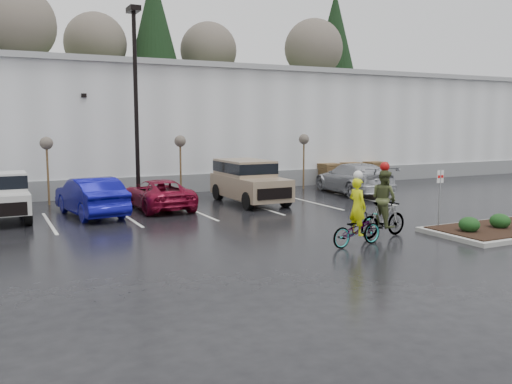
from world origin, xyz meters
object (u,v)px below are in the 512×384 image
cyclist_hivis (357,223)px  cyclist_olive (384,210)px  pallet_stack_a (330,174)px  fire_lane_sign (440,192)px  suv_tan (250,182)px  car_far_silver (353,178)px  sapling_east (304,142)px  pallet_stack_b (352,173)px  sapling_mid (180,144)px  lamppost (135,84)px  car_red (158,194)px  sapling_west (47,147)px  pickup_white (0,195)px  pallet_stack_c (374,172)px  car_blue (91,196)px

cyclist_hivis → cyclist_olive: size_ratio=0.93×
pallet_stack_a → fire_lane_sign: (-4.70, -13.80, 0.73)m
suv_tan → car_far_silver: bearing=5.4°
cyclist_olive → sapling_east: bearing=-26.9°
suv_tan → pallet_stack_b: bearing=26.4°
sapling_mid → lamppost: bearing=-158.2°
car_red → sapling_east: bearing=-161.5°
sapling_west → pallet_stack_a: bearing=3.5°
sapling_west → pallet_stack_b: (18.20, 1.00, -2.05)m
pickup_white → car_red: size_ratio=1.08×
sapling_east → cyclist_hivis: (-6.28, -13.44, -2.00)m
pallet_stack_a → fire_lane_sign: size_ratio=0.61×
pallet_stack_c → sapling_mid: bearing=-175.8°
car_blue → pallet_stack_c: bearing=-173.2°
pickup_white → sapling_east: bearing=11.4°
pallet_stack_c → car_far_silver: bearing=-139.2°
pallet_stack_a → car_far_silver: (-1.23, -4.08, 0.17)m
lamppost → fire_lane_sign: size_ratio=4.19×
pallet_stack_b → cyclist_hivis: bearing=-126.0°
pallet_stack_a → pallet_stack_c: bearing=0.0°
car_red → car_far_silver: car_far_silver is taller
pallet_stack_c → suv_tan: (-11.28, -4.70, 0.35)m
pallet_stack_c → pickup_white: pickup_white is taller
car_blue → cyclist_hivis: bearing=116.4°
sapling_west → fire_lane_sign: bearing=-47.3°
cyclist_olive → cyclist_hivis: bearing=106.0°
sapling_mid → car_red: bearing=-122.8°
fire_lane_sign → cyclist_olive: cyclist_olive is taller
lamppost → cyclist_olive: (5.32, -11.77, -4.77)m
sapling_mid → sapling_west: bearing=180.0°
fire_lane_sign → cyclist_hivis: cyclist_hivis is taller
lamppost → pallet_stack_a: size_ratio=6.83×
sapling_west → sapling_mid: 6.50m
sapling_east → cyclist_hivis: size_ratio=1.35×
sapling_west → sapling_east: bearing=0.0°
pickup_white → car_red: 6.43m
pickup_white → cyclist_olive: cyclist_olive is taller
suv_tan → cyclist_olive: cyclist_olive is taller
sapling_west → pickup_white: (-2.15, -3.25, -1.75)m
pickup_white → car_far_silver: (17.42, 0.17, -0.14)m
pallet_stack_a → car_blue: bearing=-162.0°
car_far_silver → cyclist_olive: size_ratio=2.28×
fire_lane_sign → cyclist_hivis: 4.18m
sapling_west → cyclist_olive: size_ratio=1.25×
pallet_stack_c → cyclist_olive: bearing=-127.8°
lamppost → pallet_stack_c: (16.00, 2.00, -5.01)m
lamppost → cyclist_olive: lamppost is taller
car_blue → car_far_silver: (14.02, 0.89, 0.04)m
car_blue → car_far_silver: bearing=175.6°
lamppost → car_red: bearing=-83.6°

